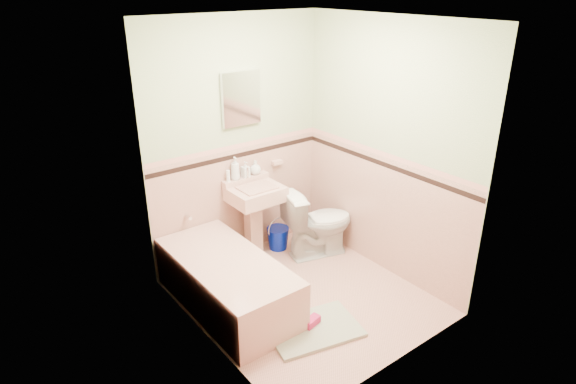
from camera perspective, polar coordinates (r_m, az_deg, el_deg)
floor at (r=4.79m, az=1.86°, el=-12.00°), size 2.20×2.20×0.00m
ceiling at (r=3.92m, az=2.36°, el=19.35°), size 2.20×2.20×0.00m
wall_back at (r=5.04m, az=-5.92°, el=5.66°), size 2.50×0.00×2.50m
wall_front at (r=3.49m, az=13.63°, el=-3.22°), size 2.50×0.00×2.50m
wall_left at (r=3.69m, az=-10.02°, el=-1.42°), size 0.00×2.50×2.50m
wall_right at (r=4.86m, az=11.26°, el=4.63°), size 0.00×2.50×2.50m
wainscot_back at (r=5.27m, az=-5.56°, el=-1.12°), size 2.00×0.00×2.00m
wainscot_front at (r=3.83m, az=12.56°, el=-11.89°), size 2.00×0.00×2.00m
wainscot_left at (r=4.01m, az=-9.21°, el=-9.84°), size 0.00×2.20×2.20m
wainscot_right at (r=5.09m, az=10.60°, el=-2.33°), size 0.00×2.20×2.20m
accent_back at (r=5.07m, az=-5.75°, el=4.21°), size 2.00×0.00×2.00m
accent_front at (r=3.56m, az=13.21°, el=-4.99°), size 2.00×0.00×2.00m
accent_left at (r=3.75m, az=-9.64°, el=-3.15°), size 0.00×2.20×2.20m
accent_right at (r=4.89m, az=11.00°, el=3.15°), size 0.00×2.20×2.20m
cap_back at (r=5.04m, az=-5.80°, el=5.29°), size 2.00×0.00×2.00m
cap_front at (r=3.52m, az=13.36°, el=-3.56°), size 2.00×0.00×2.00m
cap_left at (r=3.71m, az=-9.74°, el=-1.77°), size 0.00×2.20×2.20m
cap_right at (r=4.85m, az=11.09°, el=4.26°), size 0.00×2.20×2.20m
bathtub at (r=4.60m, az=-6.97°, el=-10.51°), size 0.70×1.50×0.45m
tub_faucet at (r=4.95m, az=-11.50°, el=-2.77°), size 0.04×0.12×0.04m
sink at (r=5.20m, az=-3.67°, el=-3.66°), size 0.53×0.48×0.83m
sink_faucet at (r=5.09m, az=-4.70°, el=2.28°), size 0.02×0.02×0.10m
medicine_cabinet at (r=4.92m, az=-5.45°, el=10.68°), size 0.43×0.04×0.53m
soap_dish at (r=5.35m, az=-1.29°, el=3.46°), size 0.12×0.07×0.04m
soap_bottle_left at (r=5.04m, az=-6.13°, el=2.72°), size 0.11×0.11×0.24m
soap_bottle_mid at (r=5.11m, az=-4.95°, el=2.62°), size 0.08×0.08×0.17m
soap_bottle_right at (r=5.18m, az=-3.80°, el=2.84°), size 0.14×0.14×0.15m
tube at (r=5.02m, az=-6.91°, el=1.86°), size 0.05×0.05×0.12m
toilet at (r=5.31m, az=3.52°, el=-3.51°), size 0.82×0.60×0.75m
bucket at (r=5.52m, az=-1.17°, el=-5.33°), size 0.31×0.31×0.25m
bath_mat at (r=4.40m, az=2.95°, el=-15.51°), size 0.87×0.68×0.03m
shoe at (r=4.40m, az=2.77°, el=-14.69°), size 0.18×0.11×0.07m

